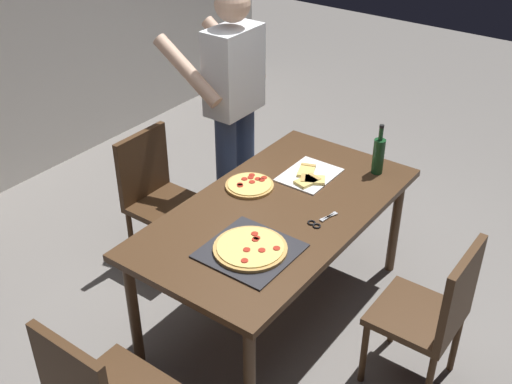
# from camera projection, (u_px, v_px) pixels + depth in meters

# --- Properties ---
(ground_plane) EXTENTS (12.00, 12.00, 0.00)m
(ground_plane) POSITION_uv_depth(u_px,v_px,m) (276.00, 310.00, 3.88)
(ground_plane) COLOR gray
(dining_table) EXTENTS (1.72, 0.93, 0.75)m
(dining_table) POSITION_uv_depth(u_px,v_px,m) (278.00, 219.00, 3.52)
(dining_table) COLOR #4C331E
(dining_table) RESTS_ON ground_plane
(chair_near_camera) EXTENTS (0.42, 0.42, 0.90)m
(chair_near_camera) POSITION_uv_depth(u_px,v_px,m) (434.00, 310.00, 3.13)
(chair_near_camera) COLOR #472D19
(chair_near_camera) RESTS_ON ground_plane
(chair_far_side) EXTENTS (0.42, 0.42, 0.90)m
(chair_far_side) POSITION_uv_depth(u_px,v_px,m) (157.00, 191.00, 4.08)
(chair_far_side) COLOR #472D19
(chair_far_side) RESTS_ON ground_plane
(person_serving_pizza) EXTENTS (0.55, 0.54, 1.75)m
(person_serving_pizza) POSITION_uv_depth(u_px,v_px,m) (233.00, 103.00, 4.08)
(person_serving_pizza) COLOR #38476B
(person_serving_pizza) RESTS_ON ground_plane
(pepperoni_pizza_on_tray) EXTENTS (0.43, 0.43, 0.04)m
(pepperoni_pizza_on_tray) POSITION_uv_depth(u_px,v_px,m) (250.00, 249.00, 3.14)
(pepperoni_pizza_on_tray) COLOR #2D2D33
(pepperoni_pizza_on_tray) RESTS_ON dining_table
(pizza_slices_on_towel) EXTENTS (0.36, 0.28, 0.03)m
(pizza_slices_on_towel) POSITION_uv_depth(u_px,v_px,m) (309.00, 176.00, 3.76)
(pizza_slices_on_towel) COLOR white
(pizza_slices_on_towel) RESTS_ON dining_table
(wine_bottle) EXTENTS (0.07, 0.07, 0.32)m
(wine_bottle) POSITION_uv_depth(u_px,v_px,m) (379.00, 155.00, 3.75)
(wine_bottle) COLOR #194723
(wine_bottle) RESTS_ON dining_table
(kitchen_scissors) EXTENTS (0.20, 0.10, 0.01)m
(kitchen_scissors) POSITION_uv_depth(u_px,v_px,m) (319.00, 221.00, 3.36)
(kitchen_scissors) COLOR silver
(kitchen_scissors) RESTS_ON dining_table
(second_pizza_plain) EXTENTS (0.28, 0.28, 0.03)m
(second_pizza_plain) POSITION_uv_depth(u_px,v_px,m) (250.00, 185.00, 3.66)
(second_pizza_plain) COLOR tan
(second_pizza_plain) RESTS_ON dining_table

